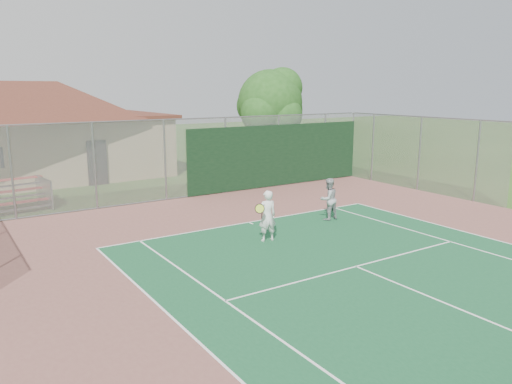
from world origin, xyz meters
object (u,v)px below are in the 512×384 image
Objects in this scene: player_grey_back at (328,200)px; player_white_front at (267,216)px; clubhouse at (32,120)px; bleachers at (4,195)px; tree at (272,104)px.

player_white_front is at bearing 14.72° from player_grey_back.
clubhouse is 8.52m from bleachers.
player_grey_back is (3.39, 0.95, -0.05)m from player_white_front.
tree is (11.45, -6.27, 0.80)m from clubhouse.
player_grey_back reaches higher than bleachers.
tree reaches higher than player_grey_back.
bleachers is at bearing -173.98° from tree.
clubhouse is at bearing -67.63° from player_white_front.
tree is at bearing -116.24° from player_white_front.
bleachers is 11.14m from player_white_front.
player_white_front is (-7.56, -10.57, -3.08)m from tree.
clubhouse is at bearing 151.32° from tree.
player_white_front is (3.90, -16.83, -2.28)m from clubhouse.
tree reaches higher than bleachers.
clubhouse reaches higher than player_grey_back.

